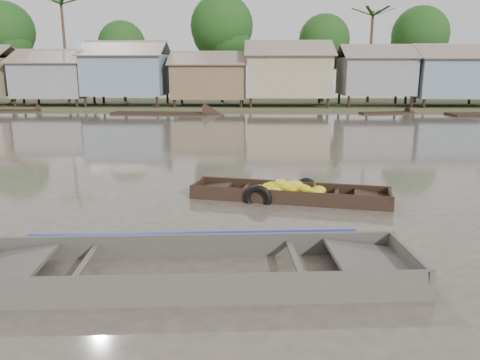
{
  "coord_description": "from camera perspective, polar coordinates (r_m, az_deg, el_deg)",
  "views": [
    {
      "loc": [
        -0.35,
        -9.15,
        3.37
      ],
      "look_at": [
        -0.62,
        1.39,
        0.8
      ],
      "focal_mm": 35.0,
      "sensor_mm": 36.0,
      "label": 1
    }
  ],
  "objects": [
    {
      "name": "ground",
      "position": [
        9.76,
        3.46,
        -6.54
      ],
      "size": [
        120.0,
        120.0,
        0.0
      ],
      "primitive_type": "plane",
      "color": "#4A4339",
      "rests_on": "ground"
    },
    {
      "name": "riverbank",
      "position": [
        41.15,
        6.34,
        13.2
      ],
      "size": [
        120.0,
        12.47,
        10.22
      ],
      "color": "#384723",
      "rests_on": "ground"
    },
    {
      "name": "distant_boats",
      "position": [
        33.94,
        17.75,
        7.27
      ],
      "size": [
        49.02,
        16.31,
        0.35
      ],
      "color": "black",
      "rests_on": "ground"
    },
    {
      "name": "viewer_boat",
      "position": [
        7.83,
        -5.83,
        -11.4
      ],
      "size": [
        7.4,
        2.4,
        0.59
      ],
      "rotation": [
        0.0,
        0.0,
        0.07
      ],
      "color": "#453F3A",
      "rests_on": "ground"
    },
    {
      "name": "banana_boat",
      "position": [
        12.25,
        5.67,
        -1.71
      ],
      "size": [
        5.26,
        2.24,
        0.74
      ],
      "rotation": [
        0.0,
        0.0,
        -0.2
      ],
      "color": "black",
      "rests_on": "ground"
    }
  ]
}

